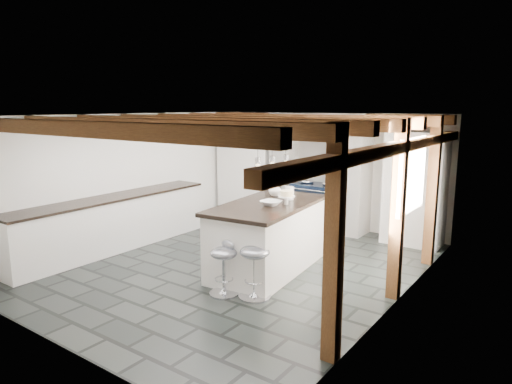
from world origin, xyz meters
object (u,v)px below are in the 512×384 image
Objects in this scene: range_cooker at (317,205)px; kitchen_island at (268,236)px; bar_stool_far at (224,262)px; bar_stool_near at (255,261)px.

kitchen_island is (0.54, -2.59, 0.06)m from range_cooker.
bar_stool_far is (0.59, -3.67, -0.02)m from range_cooker.
range_cooker is 3.65m from bar_stool_near.
bar_stool_near is 1.09× the size of bar_stool_far.
range_cooker is 2.64m from kitchen_island.
bar_stool_near reaches higher than bar_stool_far.
kitchen_island reaches higher than bar_stool_near.
range_cooker is 3.72m from bar_stool_far.
kitchen_island is at bearing 93.40° from bar_stool_near.
kitchen_island is at bearing 106.94° from bar_stool_far.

